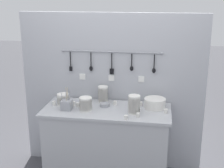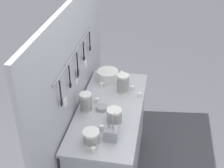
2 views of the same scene
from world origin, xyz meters
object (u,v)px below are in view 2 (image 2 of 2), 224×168
Objects in this scene: cutlery_caddy at (111,133)px; bowl_stack_short_front at (91,137)px; steel_mixing_bowl at (102,108)px; cup_back_right at (101,85)px; cup_edge_far at (97,100)px; cup_by_caddy at (140,95)px; cup_front_left at (102,128)px; plate_stack at (108,75)px; cup_front_right at (93,150)px; bowl_stack_tall_left at (114,116)px; cup_edge_near at (97,131)px; bowl_stack_nested_right at (86,102)px; cup_beside_plates at (122,73)px; bowl_stack_wide_centre at (123,83)px; cup_back_left at (132,88)px.

bowl_stack_short_front is at bearing 119.49° from cutlery_caddy.
cup_back_right is (0.41, 0.09, 0.00)m from steel_mixing_bowl.
cup_by_caddy is (0.18, -0.42, 0.00)m from cup_edge_far.
cup_front_left is at bearing 46.54° from cutlery_caddy.
plate_stack is 0.49m from cup_by_caddy.
cup_by_caddy is at bearing -126.10° from plate_stack.
plate_stack reaches higher than cup_by_caddy.
cup_front_right is 1.00× the size of cup_front_left.
cup_front_right and cup_edge_far have the same top height.
cutlery_caddy reaches higher than cup_front_right.
cup_back_right is at bearing 22.32° from bowl_stack_tall_left.
cup_front_right is 0.23m from cup_edge_near.
cup_edge_near and cup_by_caddy have the same top height.
bowl_stack_tall_left is at bearing -143.02° from cup_edge_far.
cup_edge_far reaches higher than steel_mixing_bowl.
cutlery_caddy reaches higher than cup_edge_near.
cup_edge_near is (0.23, 0.02, 0.00)m from cup_front_right.
bowl_stack_nested_right is 4.11× the size of cup_beside_plates.
cup_front_left is at bearing -141.15° from bowl_stack_nested_right.
cup_front_left is (-0.12, 0.09, -0.05)m from bowl_stack_tall_left.
bowl_stack_tall_left is 1.35× the size of steel_mixing_bowl.
bowl_stack_wide_centre is 0.51m from bowl_stack_nested_right.
cup_by_caddy is 0.66m from cup_front_left.
cutlery_caddy is at bearing -138.83° from bowl_stack_nested_right.
bowl_stack_tall_left is 0.42m from cup_front_right.
cup_beside_plates is 1.07m from cup_edge_near.
cup_edge_far is at bearing 112.91° from cup_by_caddy.
cup_back_right is 0.73m from cup_front_left.
bowl_stack_tall_left reaches higher than plate_stack.
bowl_stack_nested_right is 0.47m from cup_back_right.
cup_edge_far is 0.45m from cup_by_caddy.
bowl_stack_short_front is 0.54× the size of cutlery_caddy.
cup_edge_far is 0.49m from cup_edge_near.
plate_stack reaches higher than cup_back_right.
cup_by_caddy is at bearing -105.85° from cup_back_right.
bowl_stack_nested_right is 0.81× the size of plate_stack.
cutlery_caddy is 1.11m from cup_beside_plates.
cup_edge_near is (-0.18, 0.13, -0.05)m from bowl_stack_tall_left.
cutlery_caddy is 0.82m from cup_back_left.
bowl_stack_wide_centre reaches higher than cup_front_right.
bowl_stack_short_front is 0.18m from cutlery_caddy.
bowl_stack_wide_centre is at bearing 0.59° from cutlery_caddy.
bowl_stack_wide_centre is 1.34× the size of bowl_stack_tall_left.
cutlery_caddy reaches higher than bowl_stack_nested_right.
plate_stack is 0.17m from cup_back_right.
cup_back_left is 1.00× the size of cup_edge_near.
bowl_stack_wide_centre reaches higher than cup_edge_far.
bowl_stack_wide_centre is 0.74m from cup_edge_near.
cup_by_caddy is (-0.41, -0.25, 0.00)m from cup_beside_plates.
bowl_stack_wide_centre is 0.14m from cup_back_left.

